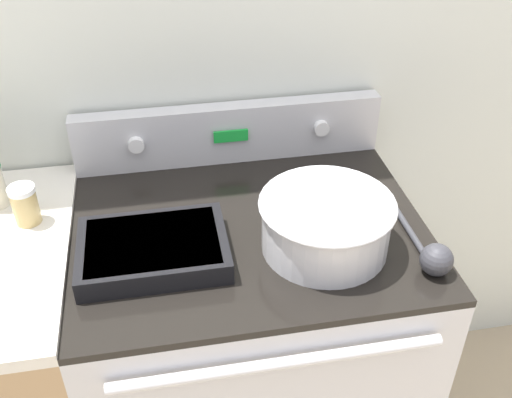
# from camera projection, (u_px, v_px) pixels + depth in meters

# --- Properties ---
(kitchen_wall) EXTENTS (8.00, 0.05, 2.50)m
(kitchen_wall) POSITION_uv_depth(u_px,v_px,m) (223.00, 29.00, 1.48)
(kitchen_wall) COLOR silver
(kitchen_wall) RESTS_ON ground_plane
(stove_range) EXTENTS (0.81, 0.68, 0.91)m
(stove_range) POSITION_uv_depth(u_px,v_px,m) (250.00, 355.00, 1.65)
(stove_range) COLOR #BCBCC1
(stove_range) RESTS_ON ground_plane
(control_panel) EXTENTS (0.81, 0.07, 0.16)m
(control_panel) POSITION_uv_depth(u_px,v_px,m) (229.00, 133.00, 1.58)
(control_panel) COLOR #BCBCC1
(control_panel) RESTS_ON stove_range
(mixing_bowl) EXTENTS (0.29, 0.29, 0.12)m
(mixing_bowl) POSITION_uv_depth(u_px,v_px,m) (326.00, 221.00, 1.29)
(mixing_bowl) COLOR silver
(mixing_bowl) RESTS_ON stove_range
(casserole_dish) EXTENTS (0.32, 0.22, 0.05)m
(casserole_dish) POSITION_uv_depth(u_px,v_px,m) (153.00, 248.00, 1.28)
(casserole_dish) COLOR black
(casserole_dish) RESTS_ON stove_range
(ladle) EXTENTS (0.07, 0.26, 0.07)m
(ladle) POSITION_uv_depth(u_px,v_px,m) (434.00, 257.00, 1.25)
(ladle) COLOR #333338
(ladle) RESTS_ON stove_range
(spice_jar_white_cap) EXTENTS (0.06, 0.06, 0.09)m
(spice_jar_white_cap) POSITION_uv_depth(u_px,v_px,m) (25.00, 205.00, 1.35)
(spice_jar_white_cap) COLOR tan
(spice_jar_white_cap) RESTS_ON side_counter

